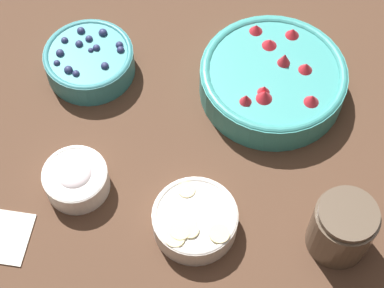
{
  "coord_description": "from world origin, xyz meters",
  "views": [
    {
      "loc": [
        0.08,
        -0.51,
        0.95
      ],
      "look_at": [
        -0.02,
        0.03,
        0.05
      ],
      "focal_mm": 60.0,
      "sensor_mm": 36.0,
      "label": 1
    }
  ],
  "objects_px": {
    "bowl_strawberries": "(273,78)",
    "bowl_bananas": "(195,220)",
    "jar_chocolate": "(342,228)",
    "bowl_blueberries": "(89,60)",
    "bowl_cream": "(76,178)"
  },
  "relations": [
    {
      "from": "bowl_cream",
      "to": "bowl_bananas",
      "type": "bearing_deg",
      "value": -10.62
    },
    {
      "from": "bowl_bananas",
      "to": "jar_chocolate",
      "type": "distance_m",
      "value": 0.23
    },
    {
      "from": "bowl_cream",
      "to": "jar_chocolate",
      "type": "height_order",
      "value": "jar_chocolate"
    },
    {
      "from": "bowl_blueberries",
      "to": "bowl_bananas",
      "type": "distance_m",
      "value": 0.37
    },
    {
      "from": "bowl_bananas",
      "to": "bowl_cream",
      "type": "bearing_deg",
      "value": 169.38
    },
    {
      "from": "bowl_strawberries",
      "to": "bowl_bananas",
      "type": "height_order",
      "value": "bowl_strawberries"
    },
    {
      "from": "bowl_strawberries",
      "to": "bowl_bananas",
      "type": "bearing_deg",
      "value": -107.34
    },
    {
      "from": "bowl_strawberries",
      "to": "bowl_cream",
      "type": "distance_m",
      "value": 0.39
    },
    {
      "from": "bowl_strawberries",
      "to": "bowl_cream",
      "type": "xyz_separation_m",
      "value": [
        -0.29,
        -0.25,
        -0.01
      ]
    },
    {
      "from": "bowl_bananas",
      "to": "jar_chocolate",
      "type": "height_order",
      "value": "jar_chocolate"
    },
    {
      "from": "bowl_cream",
      "to": "bowl_blueberries",
      "type": "bearing_deg",
      "value": 99.51
    },
    {
      "from": "bowl_bananas",
      "to": "bowl_cream",
      "type": "height_order",
      "value": "bowl_cream"
    },
    {
      "from": "bowl_cream",
      "to": "jar_chocolate",
      "type": "bearing_deg",
      "value": -3.07
    },
    {
      "from": "bowl_strawberries",
      "to": "jar_chocolate",
      "type": "height_order",
      "value": "jar_chocolate"
    },
    {
      "from": "jar_chocolate",
      "to": "bowl_cream",
      "type": "bearing_deg",
      "value": 176.93
    }
  ]
}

